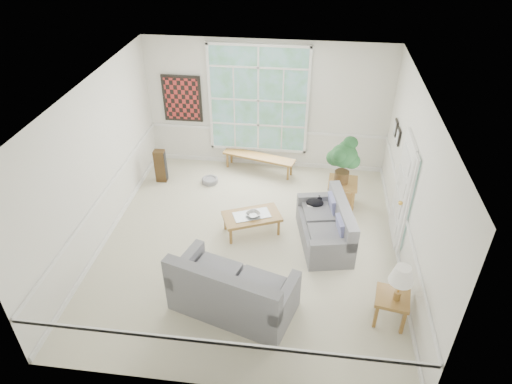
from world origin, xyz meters
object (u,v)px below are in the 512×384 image
loveseat_right (325,224)px  side_table (390,308)px  coffee_table (252,223)px  end_table (342,193)px  loveseat_front (233,283)px

loveseat_right → side_table: 2.05m
coffee_table → end_table: bearing=9.6°
loveseat_right → end_table: loveseat_right is taller
loveseat_right → end_table: size_ratio=2.69×
loveseat_front → end_table: 3.54m
coffee_table → end_table: 2.08m
end_table → side_table: size_ratio=1.15×
coffee_table → side_table: (2.40, -1.89, 0.05)m
coffee_table → end_table: size_ratio=1.84×
end_table → side_table: (0.66, -3.02, -0.04)m
end_table → loveseat_front: bearing=-120.1°
loveseat_right → loveseat_front: loveseat_front is taller
coffee_table → end_table: end_table is taller
side_table → end_table: bearing=102.3°
loveseat_right → coffee_table: bearing=163.8°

